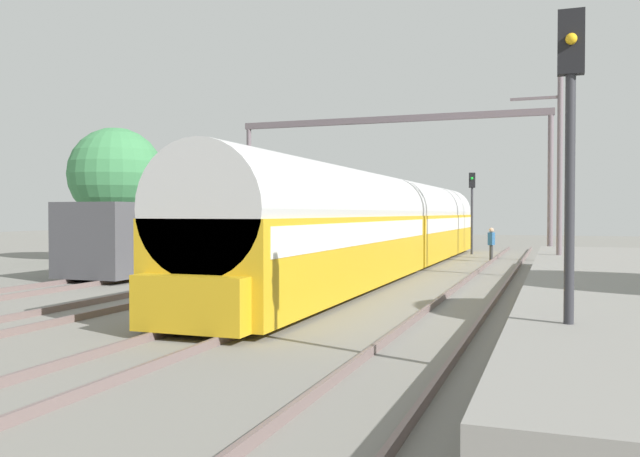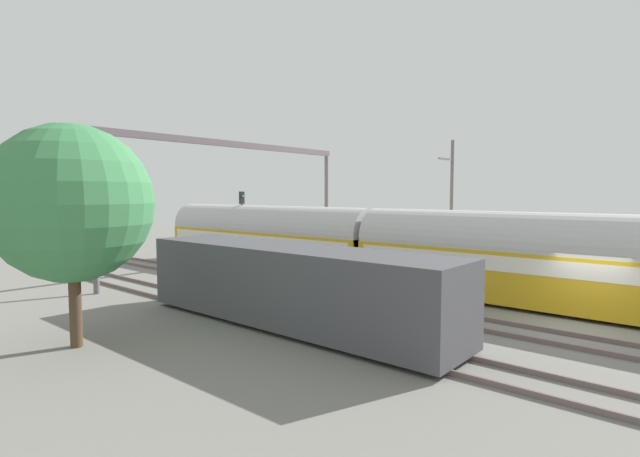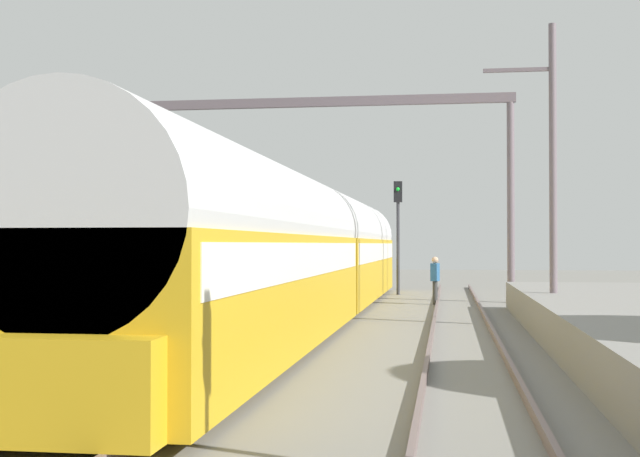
# 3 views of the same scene
# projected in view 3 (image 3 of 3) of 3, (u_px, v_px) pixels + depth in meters

# --- Properties ---
(ground) EXTENTS (120.00, 120.00, 0.00)m
(ground) POSITION_uv_depth(u_px,v_px,m) (81.00, 372.00, 14.81)
(ground) COLOR slate
(track_east) EXTENTS (1.51, 60.00, 0.16)m
(track_east) POSITION_uv_depth(u_px,v_px,m) (205.00, 370.00, 14.49)
(track_east) COLOR #6B5957
(track_east) RESTS_ON ground
(track_far_east) EXTENTS (1.52, 60.00, 0.16)m
(track_far_east) POSITION_uv_depth(u_px,v_px,m) (470.00, 376.00, 13.86)
(track_far_east) COLOR #6B5957
(track_far_east) RESTS_ON ground
(passenger_train) EXTENTS (2.93, 32.85, 3.82)m
(passenger_train) POSITION_uv_depth(u_px,v_px,m) (306.00, 251.00, 24.94)
(passenger_train) COLOR gold
(passenger_train) RESTS_ON ground
(person_crossing) EXTENTS (0.34, 0.45, 1.73)m
(person_crossing) POSITION_uv_depth(u_px,v_px,m) (435.00, 276.00, 31.23)
(person_crossing) COLOR #353535
(person_crossing) RESTS_ON ground
(railway_signal_far) EXTENTS (0.36, 0.30, 4.89)m
(railway_signal_far) POSITION_uv_depth(u_px,v_px,m) (398.00, 222.00, 37.28)
(railway_signal_far) COLOR #2D2D33
(railway_signal_far) RESTS_ON ground
(catenary_gantry) EXTENTS (17.51, 0.28, 7.86)m
(catenary_gantry) POSITION_uv_depth(u_px,v_px,m) (286.00, 147.00, 33.66)
(catenary_gantry) COLOR #66585F
(catenary_gantry) RESTS_ON ground
(catenary_pole_east_mid) EXTENTS (1.90, 0.20, 8.00)m
(catenary_pole_east_mid) POSITION_uv_depth(u_px,v_px,m) (551.00, 169.00, 22.77)
(catenary_pole_east_mid) COLOR #66585F
(catenary_pole_east_mid) RESTS_ON ground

